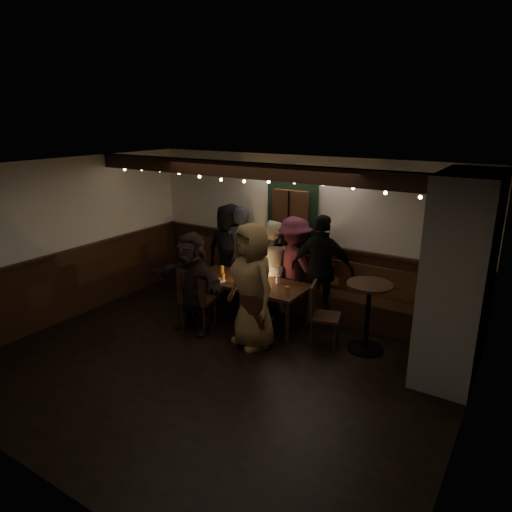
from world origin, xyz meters
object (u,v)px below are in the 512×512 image
Objects in this scene: person_b at (241,254)px; person_g at (252,286)px; person_e at (322,269)px; person_a at (229,252)px; person_c at (272,265)px; high_top at (368,308)px; chair_end at (319,310)px; person_d at (294,265)px; chair_near_right at (255,318)px; dining_table at (249,285)px; person_f at (192,283)px; chair_near_left at (195,295)px.

person_g reaches higher than person_b.
person_e is at bearing 156.08° from person_b.
person_a is 1.12× the size of person_c.
high_top is 2.86m from person_a.
chair_end is 0.69m from high_top.
person_d is at bearing 162.80° from person_b.
person_d is (0.35, 0.13, 0.04)m from person_c.
person_d reaches higher than chair_near_right.
person_b is 0.99× the size of person_e.
dining_table is at bearing 147.88° from person_g.
person_g is (0.49, -0.67, 0.29)m from dining_table.
person_g is (-1.45, -0.75, 0.28)m from high_top.
high_top is (0.66, 0.17, 0.12)m from chair_end.
person_f is 0.87× the size of person_g.
person_e reaches higher than high_top.
person_e is at bearing 43.26° from chair_near_left.
person_a reaches higher than chair_near_left.
person_f is (-0.93, -1.55, -0.03)m from person_d.
dining_table is at bearing 55.37° from chair_near_left.
person_b reaches higher than person_f.
chair_near_left is 0.22m from person_f.
person_f is at bearing 68.60° from person_b.
person_c is (-1.24, 0.73, 0.26)m from chair_end.
chair_near_left is 1.41m from person_b.
person_g is (1.34, -1.32, 0.04)m from person_a.
person_b is 1.43m from person_f.
chair_end is at bearing -4.36° from dining_table.
person_e reaches higher than chair_near_right.
chair_end is 0.59× the size of person_c.
person_e is (0.56, -0.11, 0.06)m from person_d.
person_a is at bearing 160.84° from chair_end.
dining_table is 1.87× the size of chair_near_left.
person_a is 1.25m from person_d.
chair_near_left is 1.23× the size of chair_near_right.
chair_near_right is (0.58, -0.73, -0.16)m from dining_table.
person_f is at bearing -123.86° from dining_table.
high_top is 0.58× the size of person_b.
person_e is (1.81, 0.01, 0.00)m from person_a.
chair_near_right is 1.60m from high_top.
person_a is 1.88m from person_g.
chair_end is (0.71, 0.64, 0.05)m from chair_near_right.
chair_near_left is 1.45m from person_a.
chair_end is 0.56× the size of person_d.
person_e is at bearing -177.75° from person_d.
high_top is at bearing 18.29° from chair_near_left.
person_c is at bearing -7.48° from person_e.
person_f is at bearing 35.52° from person_e.
person_b is 1.11× the size of person_c.
person_g is (-0.08, 0.06, 0.45)m from chair_near_right.
person_g is (1.00, 0.06, 0.34)m from chair_near_left.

